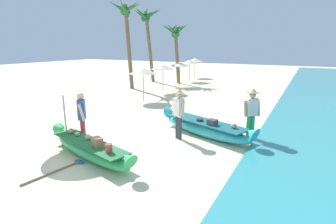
% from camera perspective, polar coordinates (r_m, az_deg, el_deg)
% --- Properties ---
extents(ground_plane, '(80.00, 80.00, 0.00)m').
position_cam_1_polar(ground_plane, '(8.52, -11.70, -8.03)').
color(ground_plane, beige).
extents(boat_green_foreground, '(3.90, 1.57, 0.74)m').
position_cam_1_polar(boat_green_foreground, '(8.05, -16.51, -7.61)').
color(boat_green_foreground, '#38B760').
rests_on(boat_green_foreground, ground).
extents(boat_cyan_midground, '(4.04, 2.04, 0.83)m').
position_cam_1_polar(boat_cyan_midground, '(9.63, 7.97, -3.37)').
color(boat_cyan_midground, '#33B2BC').
rests_on(boat_cyan_midground, ground).
extents(person_vendor_hatted, '(0.58, 0.46, 1.77)m').
position_cam_1_polar(person_vendor_hatted, '(9.04, 2.32, 0.37)').
color(person_vendor_hatted, '#333842').
rests_on(person_vendor_hatted, ground).
extents(person_tourist_customer, '(0.51, 0.55, 1.75)m').
position_cam_1_polar(person_tourist_customer, '(8.83, -18.01, -0.86)').
color(person_tourist_customer, '#B2383D').
rests_on(person_tourist_customer, ground).
extents(person_vendor_assistant, '(0.56, 0.49, 1.80)m').
position_cam_1_polar(person_vendor_assistant, '(9.29, 17.53, 0.24)').
color(person_vendor_assistant, green).
rests_on(person_vendor_assistant, ground).
extents(patio_umbrella_large, '(2.24, 2.24, 2.23)m').
position_cam_1_polar(patio_umbrella_large, '(9.01, -21.93, 5.78)').
color(patio_umbrella_large, '#B7B7BC').
rests_on(patio_umbrella_large, ground).
extents(parasol_row_0, '(1.60, 1.60, 1.91)m').
position_cam_1_polar(parasol_row_0, '(15.29, -5.38, 8.79)').
color(parasol_row_0, '#8E6B47').
rests_on(parasol_row_0, ground).
extents(parasol_row_1, '(1.60, 1.60, 1.91)m').
position_cam_1_polar(parasol_row_1, '(18.10, -1.10, 9.69)').
color(parasol_row_1, '#8E6B47').
rests_on(parasol_row_1, ground).
extents(parasol_row_2, '(1.60, 1.60, 1.91)m').
position_cam_1_polar(parasol_row_2, '(20.84, 2.60, 10.28)').
color(parasol_row_2, '#8E6B47').
rests_on(parasol_row_2, ground).
extents(parasol_row_3, '(1.60, 1.60, 1.91)m').
position_cam_1_polar(parasol_row_3, '(23.82, 4.72, 10.75)').
color(parasol_row_3, '#8E6B47').
rests_on(parasol_row_3, ground).
extents(parasol_row_4, '(1.60, 1.60, 1.91)m').
position_cam_1_polar(parasol_row_4, '(26.68, 5.84, 11.10)').
color(parasol_row_4, '#8E6B47').
rests_on(parasol_row_4, ground).
extents(palm_tree_tall_inland, '(2.41, 2.47, 6.27)m').
position_cam_1_polar(palm_tree_tall_inland, '(20.16, -8.98, 19.16)').
color(palm_tree_tall_inland, brown).
rests_on(palm_tree_tall_inland, ground).
extents(palm_tree_leaning_seaward, '(2.68, 2.48, 4.98)m').
position_cam_1_polar(palm_tree_leaning_seaward, '(22.70, 1.54, 16.28)').
color(palm_tree_leaning_seaward, brown).
rests_on(palm_tree_leaning_seaward, ground).
extents(palm_tree_mid_cluster, '(2.98, 2.70, 6.29)m').
position_cam_1_polar(palm_tree_mid_cluster, '(23.99, -4.55, 18.82)').
color(palm_tree_mid_cluster, brown).
rests_on(palm_tree_mid_cluster, ground).
extents(paddle, '(0.45, 1.73, 0.05)m').
position_cam_1_polar(paddle, '(7.66, -21.80, -11.21)').
color(paddle, '#8E6B47').
rests_on(paddle, ground).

